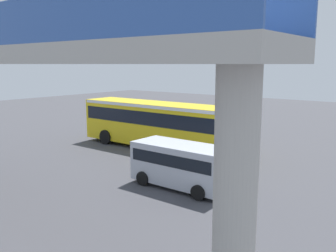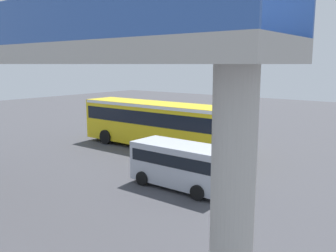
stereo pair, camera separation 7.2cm
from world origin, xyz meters
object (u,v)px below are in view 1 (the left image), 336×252
Objects in this scene: bicycle_orange at (234,175)px; traffic_sign at (192,117)px; parked_van at (182,163)px; pedestrian at (137,121)px; city_bus at (156,121)px.

bicycle_orange is 9.49m from traffic_sign.
traffic_sign is (6.84, -6.40, 1.52)m from bicycle_orange.
parked_van is 2.68× the size of pedestrian.
traffic_sign is (-6.15, 0.77, 1.00)m from pedestrian.
traffic_sign is (-0.94, -3.03, 0.01)m from city_bus.
city_bus is 3.17m from traffic_sign.
traffic_sign is at bearing 172.87° from pedestrian.
parked_van is (-6.11, 5.43, -0.70)m from city_bus.
pedestrian is at bearing -39.19° from parked_van.
parked_van reaches higher than pedestrian.
bicycle_orange is (-1.67, -2.07, -0.81)m from parked_van.
pedestrian is 0.64× the size of traffic_sign.
traffic_sign reaches higher than parked_van.
city_bus is 2.40× the size of parked_van.
parked_van is at bearing 140.81° from pedestrian.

